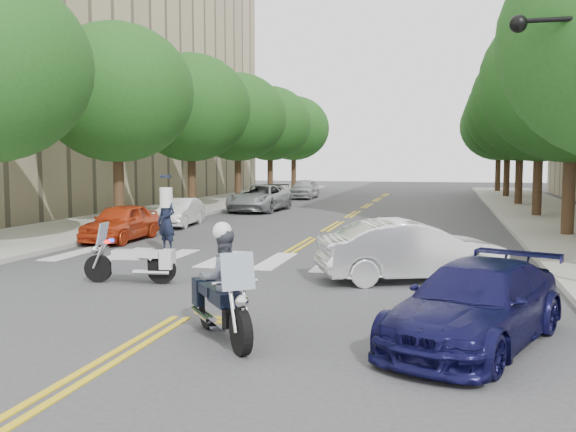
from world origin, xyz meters
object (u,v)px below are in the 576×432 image
(officer_standing, at_px, (167,221))
(convertible, at_px, (412,251))
(motorcycle_parked, at_px, (138,262))
(motorcycle_police, at_px, (222,287))
(sedan_blue, at_px, (476,304))

(officer_standing, bearing_deg, convertible, 3.13)
(motorcycle_parked, height_order, convertible, convertible)
(motorcycle_police, height_order, sedan_blue, motorcycle_police)
(motorcycle_parked, height_order, sedan_blue, motorcycle_parked)
(motorcycle_police, relative_size, sedan_blue, 0.46)
(motorcycle_police, relative_size, motorcycle_parked, 0.92)
(motorcycle_police, relative_size, officer_standing, 1.04)
(convertible, height_order, sedan_blue, convertible)
(officer_standing, bearing_deg, motorcycle_parked, -48.46)
(convertible, bearing_deg, motorcycle_parked, 83.84)
(sedan_blue, bearing_deg, convertible, 126.37)
(motorcycle_parked, distance_m, officer_standing, 4.93)
(motorcycle_police, xyz_separation_m, motorcycle_parked, (-3.41, 3.87, -0.35))
(officer_standing, distance_m, sedan_blue, 11.78)
(motorcycle_police, xyz_separation_m, officer_standing, (-4.83, 8.56, 0.12))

